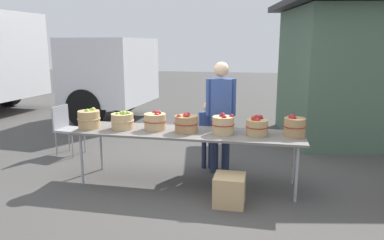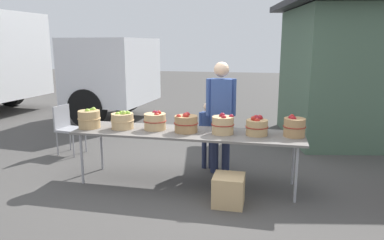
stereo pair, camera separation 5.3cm
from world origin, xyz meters
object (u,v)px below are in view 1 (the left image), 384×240
(apple_basket_red_0, at_px, (155,121))
(apple_basket_red_2, at_px, (223,124))
(apple_basket_green_1, at_px, (122,120))
(produce_crate, at_px, (229,190))
(market_table, at_px, (188,134))
(apple_basket_red_1, at_px, (186,123))
(apple_basket_green_0, at_px, (89,119))
(vendor_adult, at_px, (221,109))
(child_customer, at_px, (208,130))
(apple_basket_red_3, at_px, (257,126))
(apple_basket_red_4, at_px, (294,126))
(folding_chair, at_px, (66,126))

(apple_basket_red_0, xyz_separation_m, apple_basket_red_2, (0.95, -0.04, 0.00))
(apple_basket_green_1, relative_size, produce_crate, 0.89)
(market_table, height_order, apple_basket_green_1, apple_basket_green_1)
(apple_basket_red_1, bearing_deg, apple_basket_red_0, 173.41)
(apple_basket_green_0, distance_m, vendor_adult, 1.90)
(apple_basket_red_2, distance_m, child_customer, 0.82)
(apple_basket_green_1, distance_m, child_customer, 1.33)
(apple_basket_red_0, distance_m, apple_basket_red_3, 1.39)
(apple_basket_green_1, height_order, apple_basket_red_2, apple_basket_red_2)
(apple_basket_red_1, height_order, apple_basket_red_4, apple_basket_red_4)
(apple_basket_red_3, relative_size, child_customer, 0.29)
(apple_basket_green_0, bearing_deg, folding_chair, 134.15)
(market_table, bearing_deg, vendor_adult, 55.71)
(apple_basket_green_0, distance_m, child_customer, 1.77)
(apple_basket_green_0, distance_m, apple_basket_red_0, 0.95)
(child_customer, bearing_deg, apple_basket_red_3, 125.19)
(apple_basket_red_0, bearing_deg, apple_basket_red_2, -2.26)
(apple_basket_red_1, relative_size, folding_chair, 0.38)
(apple_basket_red_0, bearing_deg, market_table, -4.50)
(market_table, xyz_separation_m, apple_basket_red_0, (-0.47, 0.04, 0.15))
(apple_basket_green_1, height_order, child_customer, child_customer)
(apple_basket_red_4, bearing_deg, apple_basket_green_0, -177.61)
(apple_basket_red_3, bearing_deg, market_table, -178.63)
(apple_basket_green_1, xyz_separation_m, apple_basket_red_0, (0.47, 0.04, 0.00))
(market_table, relative_size, produce_crate, 8.38)
(apple_basket_red_1, bearing_deg, produce_crate, -38.81)
(apple_basket_red_0, distance_m, apple_basket_red_4, 1.86)
(apple_basket_green_0, xyz_separation_m, vendor_adult, (1.79, 0.62, 0.10))
(apple_basket_red_1, relative_size, apple_basket_red_3, 1.10)
(apple_basket_red_4, distance_m, child_customer, 1.42)
(apple_basket_green_1, bearing_deg, produce_crate, -18.73)
(apple_basket_red_2, relative_size, folding_chair, 0.36)
(apple_basket_green_1, distance_m, apple_basket_red_4, 2.33)
(apple_basket_green_0, relative_size, produce_crate, 0.87)
(vendor_adult, bearing_deg, apple_basket_red_4, 144.36)
(folding_chair, bearing_deg, child_customer, -87.71)
(market_table, relative_size, vendor_adult, 1.86)
(apple_basket_red_2, height_order, vendor_adult, vendor_adult)
(apple_basket_red_3, height_order, child_customer, child_customer)
(vendor_adult, distance_m, child_customer, 0.45)
(apple_basket_red_4, bearing_deg, produce_crate, -142.27)
(apple_basket_red_1, relative_size, produce_crate, 0.89)
(apple_basket_red_4, relative_size, vendor_adult, 0.17)
(apple_basket_green_1, bearing_deg, folding_chair, 146.83)
(apple_basket_green_1, relative_size, child_customer, 0.31)
(apple_basket_green_0, height_order, apple_basket_red_3, apple_basket_green_0)
(market_table, distance_m, apple_basket_red_4, 1.41)
(apple_basket_red_4, distance_m, produce_crate, 1.19)
(apple_basket_red_1, xyz_separation_m, child_customer, (0.18, 0.72, -0.26))
(apple_basket_red_0, xyz_separation_m, child_customer, (0.63, 0.67, -0.25))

